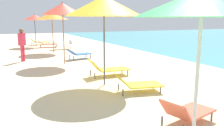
% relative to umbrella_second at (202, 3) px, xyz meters
% --- Properties ---
extents(umbrella_second, '(1.84, 1.84, 2.60)m').
position_rel_umbrella_second_xyz_m(umbrella_second, '(0.00, 0.00, 0.00)').
color(umbrella_second, silver).
rests_on(umbrella_second, ground).
extents(lounger_second_shoreside, '(1.31, 0.87, 0.58)m').
position_rel_umbrella_second_xyz_m(lounger_second_shoreside, '(0.91, 1.10, -2.07)').
color(lounger_second_shoreside, '#D8593F').
rests_on(lounger_second_shoreside, ground).
extents(umbrella_third, '(2.45, 2.45, 2.93)m').
position_rel_umbrella_second_xyz_m(umbrella_third, '(0.53, 4.56, 0.21)').
color(umbrella_third, '#4C4C51').
rests_on(umbrella_third, ground).
extents(lounger_third_shoreside, '(1.56, 0.75, 0.65)m').
position_rel_umbrella_second_xyz_m(lounger_third_shoreside, '(1.14, 5.64, -2.05)').
color(lounger_third_shoreside, yellow).
rests_on(lounger_third_shoreside, ground).
extents(lounger_third_inland, '(1.49, 0.95, 0.54)m').
position_rel_umbrella_second_xyz_m(lounger_third_inland, '(1.11, 3.40, -2.09)').
color(lounger_third_inland, yellow).
rests_on(lounger_third_inland, ground).
extents(umbrella_fourth, '(2.01, 2.01, 2.97)m').
position_rel_umbrella_second_xyz_m(umbrella_fourth, '(0.23, 8.86, 0.28)').
color(umbrella_fourth, olive).
rests_on(umbrella_fourth, ground).
extents(lounger_fourth_shoreside, '(1.37, 0.82, 0.55)m').
position_rel_umbrella_second_xyz_m(lounger_fourth_shoreside, '(1.29, 9.86, -2.05)').
color(lounger_fourth_shoreside, blue).
rests_on(lounger_fourth_shoreside, ground).
extents(umbrella_fifth, '(2.15, 2.15, 2.60)m').
position_rel_umbrella_second_xyz_m(umbrella_fifth, '(0.53, 13.16, -0.01)').
color(umbrella_fifth, olive).
rests_on(umbrella_fifth, ground).
extents(lounger_fifth_shoreside, '(1.33, 0.62, 0.66)m').
position_rel_umbrella_second_xyz_m(lounger_fifth_shoreside, '(1.37, 14.46, -2.03)').
color(lounger_fifth_shoreside, white).
rests_on(lounger_fifth_shoreside, ground).
extents(umbrella_farthest, '(1.83, 1.83, 2.57)m').
position_rel_umbrella_second_xyz_m(umbrella_farthest, '(-0.07, 17.19, -0.05)').
color(umbrella_farthest, '#4C4C51').
rests_on(umbrella_farthest, ground).
extents(lounger_farthest_shoreside, '(1.66, 0.87, 0.55)m').
position_rel_umbrella_second_xyz_m(lounger_farthest_shoreside, '(0.37, 18.39, -2.08)').
color(lounger_farthest_shoreside, yellow).
rests_on(lounger_farthest_shoreside, ground).
extents(lounger_farthest_inland, '(1.50, 0.78, 0.52)m').
position_rel_umbrella_second_xyz_m(lounger_farthest_inland, '(0.67, 16.19, -2.07)').
color(lounger_farthest_inland, '#D8593F').
rests_on(lounger_farthest_inland, ground).
extents(person_walking_near, '(0.39, 0.42, 1.69)m').
position_rel_umbrella_second_xyz_m(person_walking_near, '(-1.57, 10.39, -1.32)').
color(person_walking_near, '#D8334C').
rests_on(person_walking_near, ground).
extents(beach_ball, '(0.37, 0.37, 0.37)m').
position_rel_umbrella_second_xyz_m(beach_ball, '(3.03, 18.09, -2.16)').
color(beach_ball, white).
rests_on(beach_ball, ground).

